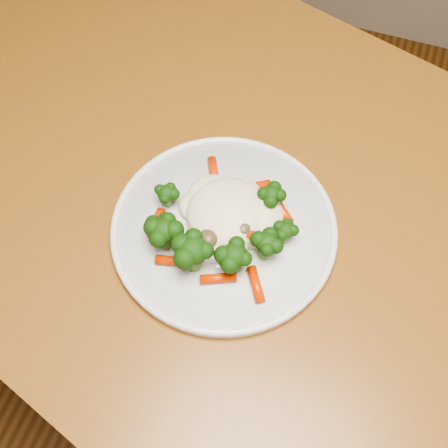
# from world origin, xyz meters

# --- Properties ---
(dining_table) EXTENTS (1.27, 1.03, 0.75)m
(dining_table) POSITION_xyz_m (0.31, 0.26, 0.64)
(dining_table) COLOR brown
(dining_table) RESTS_ON ground
(plate) EXTENTS (0.29, 0.29, 0.01)m
(plate) POSITION_xyz_m (0.38, 0.16, 0.76)
(plate) COLOR white
(plate) RESTS_ON dining_table
(meal) EXTENTS (0.19, 0.19, 0.05)m
(meal) POSITION_xyz_m (0.38, 0.15, 0.78)
(meal) COLOR #FAEDC8
(meal) RESTS_ON plate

